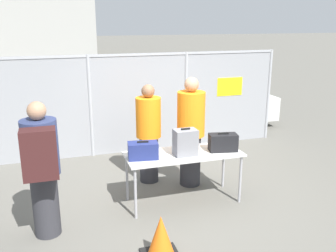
% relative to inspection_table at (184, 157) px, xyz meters
% --- Properties ---
extents(ground_plane, '(120.00, 120.00, 0.00)m').
position_rel_inspection_table_xyz_m(ground_plane, '(-0.08, 0.15, -0.72)').
color(ground_plane, '#605E56').
extents(fence_section, '(6.15, 0.07, 2.06)m').
position_rel_inspection_table_xyz_m(fence_section, '(-0.06, 2.46, 0.36)').
color(fence_section, '#9EA0A5').
rests_on(fence_section, ground_plane).
extents(inspection_table, '(1.74, 0.70, 0.78)m').
position_rel_inspection_table_xyz_m(inspection_table, '(0.00, 0.00, 0.00)').
color(inspection_table, silver).
rests_on(inspection_table, ground_plane).
extents(suitcase_navy, '(0.45, 0.29, 0.26)m').
position_rel_inspection_table_xyz_m(suitcase_navy, '(-0.63, -0.03, 0.19)').
color(suitcase_navy, navy).
rests_on(suitcase_navy, inspection_table).
extents(suitcase_grey, '(0.34, 0.23, 0.41)m').
position_rel_inspection_table_xyz_m(suitcase_grey, '(-0.00, -0.07, 0.26)').
color(suitcase_grey, slate).
rests_on(suitcase_grey, inspection_table).
extents(suitcase_black, '(0.45, 0.29, 0.29)m').
position_rel_inspection_table_xyz_m(suitcase_black, '(0.61, -0.07, 0.20)').
color(suitcase_black, black).
rests_on(suitcase_black, inspection_table).
extents(traveler_hooded, '(0.44, 0.68, 1.77)m').
position_rel_inspection_table_xyz_m(traveler_hooded, '(-2.00, -0.39, 0.26)').
color(traveler_hooded, '#2D2D33').
rests_on(traveler_hooded, ground_plane).
extents(security_worker_near, '(0.45, 0.45, 1.83)m').
position_rel_inspection_table_xyz_m(security_worker_near, '(0.32, 0.56, 0.23)').
color(security_worker_near, '#2D2D33').
rests_on(security_worker_near, ground_plane).
extents(security_worker_far, '(0.42, 0.42, 1.69)m').
position_rel_inspection_table_xyz_m(security_worker_far, '(-0.31, 0.90, 0.16)').
color(security_worker_far, '#2D2D33').
rests_on(security_worker_far, ground_plane).
extents(utility_trailer, '(3.26, 2.36, 0.78)m').
position_rel_inspection_table_xyz_m(utility_trailer, '(2.43, 3.86, -0.27)').
color(utility_trailer, silver).
rests_on(utility_trailer, ground_plane).
extents(traffic_cone, '(0.44, 0.44, 0.55)m').
position_rel_inspection_table_xyz_m(traffic_cone, '(-0.73, -1.27, -0.47)').
color(traffic_cone, black).
rests_on(traffic_cone, ground_plane).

